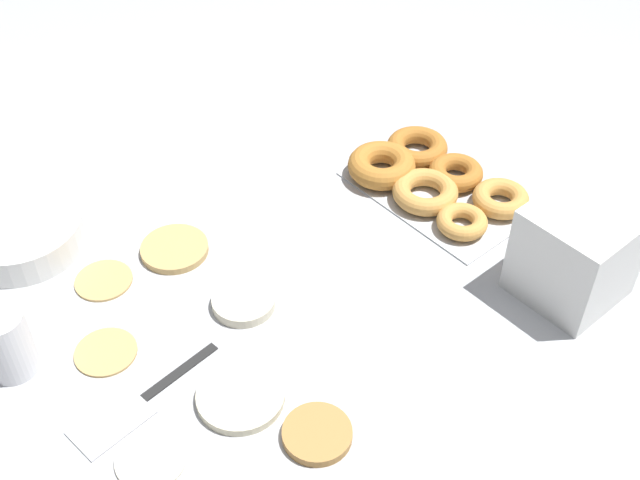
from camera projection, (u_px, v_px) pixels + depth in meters
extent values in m
plane|color=#B2B5BA|center=(246.00, 298.00, 1.18)|extent=(3.00, 3.00, 0.00)
cylinder|color=tan|center=(175.00, 249.00, 1.25)|extent=(0.11, 0.11, 0.01)
cylinder|color=beige|center=(241.00, 396.00, 1.04)|extent=(0.12, 0.12, 0.01)
cylinder|color=tan|center=(106.00, 351.00, 1.10)|extent=(0.09, 0.09, 0.01)
cylinder|color=beige|center=(244.00, 301.00, 1.17)|extent=(0.09, 0.09, 0.02)
cylinder|color=silver|center=(151.00, 458.00, 0.98)|extent=(0.09, 0.09, 0.01)
cylinder|color=tan|center=(103.00, 279.00, 1.20)|extent=(0.09, 0.09, 0.01)
cylinder|color=#B27F42|center=(317.00, 434.00, 1.00)|extent=(0.09, 0.09, 0.01)
cube|color=silver|center=(440.00, 190.00, 1.36)|extent=(0.30, 0.20, 0.01)
torus|color=#D19347|center=(501.00, 199.00, 1.32)|extent=(0.09, 0.09, 0.03)
torus|color=#AD6B28|center=(456.00, 173.00, 1.37)|extent=(0.09, 0.09, 0.03)
torus|color=#AD6B28|center=(417.00, 147.00, 1.42)|extent=(0.11, 0.11, 0.03)
torus|color=#D19347|center=(462.00, 222.00, 1.28)|extent=(0.08, 0.08, 0.03)
torus|color=#D19347|center=(425.00, 192.00, 1.33)|extent=(0.11, 0.11, 0.03)
torus|color=#B7752D|center=(382.00, 165.00, 1.38)|extent=(0.12, 0.12, 0.04)
cylinder|color=white|center=(21.00, 233.00, 1.25)|extent=(0.20, 0.20, 0.05)
cube|color=white|center=(567.00, 282.00, 1.19)|extent=(0.14, 0.14, 0.03)
cube|color=white|center=(571.00, 268.00, 1.17)|extent=(0.14, 0.14, 0.03)
cube|color=white|center=(575.00, 253.00, 1.15)|extent=(0.14, 0.14, 0.03)
cube|color=white|center=(580.00, 238.00, 1.13)|extent=(0.14, 0.14, 0.03)
cube|color=white|center=(585.00, 222.00, 1.11)|extent=(0.14, 0.14, 0.03)
cylinder|color=white|center=(6.00, 343.00, 1.05)|extent=(0.07, 0.07, 0.10)
cube|color=black|center=(180.00, 371.00, 1.08)|extent=(0.03, 0.12, 0.01)
cube|color=#BCBCC1|center=(111.00, 422.00, 1.02)|extent=(0.07, 0.11, 0.01)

